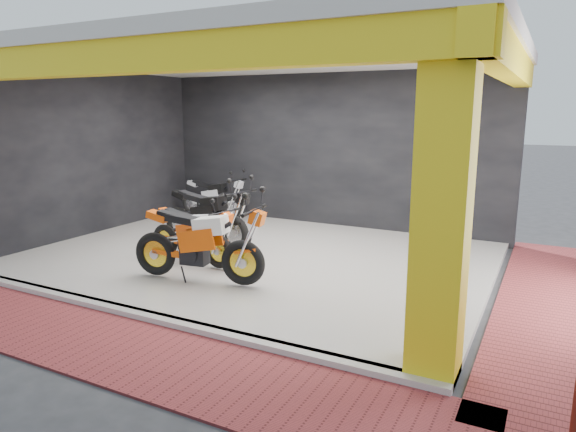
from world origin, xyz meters
TOP-DOWN VIEW (x-y plane):
  - ground at (0.00, 0.00)m, footprint 80.00×80.00m
  - showroom_floor at (0.00, 2.00)m, footprint 8.00×6.00m
  - showroom_ceiling at (0.00, 2.00)m, footprint 8.40×6.40m
  - back_wall at (0.00, 5.10)m, footprint 8.20×0.20m
  - left_wall at (-4.10, 2.00)m, footprint 0.20×6.20m
  - corner_column at (3.75, -0.75)m, footprint 0.50×0.50m
  - header_beam_front at (0.00, -1.00)m, footprint 8.40×0.30m
  - header_beam_right at (4.00, 2.00)m, footprint 0.30×6.40m
  - floor_kerb at (0.00, -1.02)m, footprint 8.00×0.20m
  - paver_front at (0.00, -1.80)m, footprint 9.00×1.40m
  - paver_right at (4.80, 2.00)m, footprint 1.40×7.00m
  - moto_hero at (0.71, 0.43)m, footprint 2.41×1.20m
  - moto_row_a at (-0.12, 0.96)m, footprint 2.01×0.95m
  - moto_row_b at (-0.46, 1.97)m, footprint 2.32×1.10m
  - moto_row_d at (-2.06, 4.31)m, footprint 1.92×0.76m

SIDE VIEW (x-z plane):
  - ground at x=0.00m, z-range 0.00..0.00m
  - paver_front at x=0.00m, z-range 0.00..0.03m
  - paver_right at x=4.80m, z-range 0.00..0.03m
  - showroom_floor at x=0.00m, z-range 0.00..0.10m
  - floor_kerb at x=0.00m, z-range 0.00..0.10m
  - moto_row_d at x=-2.06m, z-range 0.10..1.26m
  - moto_row_a at x=-0.12m, z-range 0.10..1.29m
  - moto_row_b at x=-0.46m, z-range 0.10..1.46m
  - moto_hero at x=0.71m, z-range 0.10..1.51m
  - back_wall at x=0.00m, z-range 0.00..3.50m
  - left_wall at x=-4.10m, z-range 0.00..3.50m
  - corner_column at x=3.75m, z-range 0.00..3.50m
  - header_beam_front at x=0.00m, z-range 3.10..3.50m
  - header_beam_right at x=4.00m, z-range 3.10..3.50m
  - showroom_ceiling at x=0.00m, z-range 3.50..3.70m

